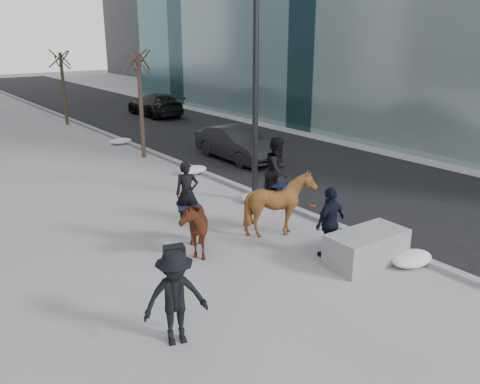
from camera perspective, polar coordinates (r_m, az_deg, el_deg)
ground at (r=12.05m, az=3.45°, el=-8.22°), size 120.00×120.00×0.00m
road at (r=23.60m, az=0.88°, el=4.90°), size 8.00×90.00×0.01m
curb at (r=21.46m, az=-7.64°, el=3.57°), size 0.25×90.00×0.12m
planter at (r=12.34m, az=14.02°, el=-6.09°), size 1.99×1.04×0.78m
car_near at (r=21.40m, az=-0.42°, el=5.46°), size 1.52×4.28×1.41m
car_far at (r=33.18m, az=-9.52°, el=9.66°), size 2.08×4.94×1.43m
tree_near at (r=21.95m, az=-11.09°, el=10.12°), size 1.20×1.20×4.93m
tree_far at (r=31.10m, az=-19.22°, el=11.25°), size 1.20×1.20×4.49m
mounted_left at (r=12.48m, az=-5.57°, el=-3.10°), size 1.42×1.92×2.26m
mounted_right at (r=13.48m, az=4.49°, el=-0.50°), size 1.90×1.99×2.64m
feeder at (r=12.35m, az=10.07°, el=-3.36°), size 1.08×0.93×1.75m
camera_crew at (r=8.98m, az=-7.26°, el=-11.64°), size 1.27×0.94×1.75m
lamppost at (r=15.50m, az=1.81°, el=16.75°), size 0.25×0.80×9.09m
snow_piles at (r=17.74m, az=-1.64°, el=0.98°), size 1.20×17.11×0.30m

